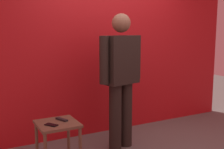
% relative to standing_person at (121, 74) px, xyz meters
% --- Properties ---
extents(back_wall_red, '(4.55, 0.12, 3.36)m').
position_rel_standing_person_xyz_m(back_wall_red, '(0.19, 0.73, 0.66)').
color(back_wall_red, red).
rests_on(back_wall_red, ground_plane).
extents(standing_person, '(0.72, 0.36, 1.82)m').
position_rel_standing_person_xyz_m(standing_person, '(0.00, 0.00, 0.00)').
color(standing_person, black).
rests_on(standing_person, ground_plane).
extents(side_table, '(0.44, 0.44, 0.59)m').
position_rel_standing_person_xyz_m(side_table, '(-0.98, -0.29, -0.54)').
color(side_table, brown).
rests_on(side_table, ground_plane).
extents(cell_phone, '(0.14, 0.16, 0.01)m').
position_rel_standing_person_xyz_m(cell_phone, '(-1.06, -0.35, -0.42)').
color(cell_phone, black).
rests_on(cell_phone, side_table).
extents(tv_remote, '(0.10, 0.17, 0.02)m').
position_rel_standing_person_xyz_m(tv_remote, '(-0.91, -0.23, -0.42)').
color(tv_remote, black).
rests_on(tv_remote, side_table).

